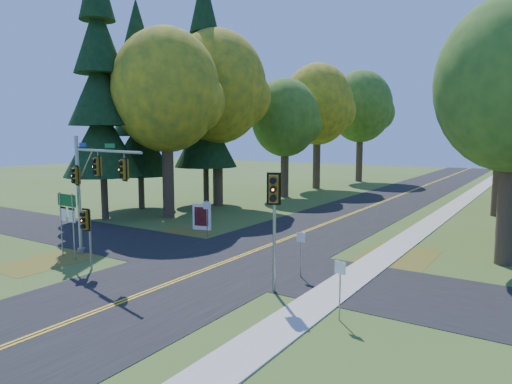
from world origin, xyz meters
The scene contains 27 objects.
ground centered at (0.00, 0.00, 0.00)m, with size 160.00×160.00×0.00m, color #3B551E.
road_main centered at (0.00, 0.00, 0.01)m, with size 8.00×160.00×0.02m, color black.
road_cross centered at (0.00, 2.00, 0.01)m, with size 60.00×6.00×0.02m, color black.
centerline_left centered at (-0.10, 0.00, 0.03)m, with size 0.10×160.00×0.01m, color gold.
centerline_right centered at (0.10, 0.00, 0.03)m, with size 0.10×160.00×0.01m, color gold.
sidewalk_east centered at (6.20, 0.00, 0.03)m, with size 1.60×160.00×0.06m, color #9E998E.
leaf_patch_w_near centered at (-6.50, 4.00, 0.01)m, with size 4.00×6.00×0.00m, color brown.
leaf_patch_e centered at (6.80, 6.00, 0.01)m, with size 3.50×8.00×0.00m, color brown.
leaf_patch_w_far centered at (-7.50, -3.00, 0.01)m, with size 3.00×5.00×0.00m, color brown.
tree_w_a centered at (-11.13, 9.38, 9.49)m, with size 8.00×8.00×14.15m.
tree_w_b centered at (-11.72, 16.29, 10.37)m, with size 8.60×8.60×15.38m.
tree_w_c centered at (-9.54, 24.47, 7.94)m, with size 6.80×6.80×11.91m.
tree_e_c centered at (9.88, 23.69, 10.66)m, with size 8.80×8.80×15.79m.
tree_w_d centered at (-10.13, 33.18, 9.78)m, with size 8.20×8.20×14.56m.
tree_e_d centered at (9.26, 32.87, 8.24)m, with size 7.00×7.00×12.32m.
tree_w_e centered at (-8.92, 44.09, 10.07)m, with size 8.40×8.40×14.97m.
pine_a centered at (-14.50, 6.00, 9.18)m, with size 5.60×5.60×19.48m.
pine_b centered at (-16.00, 11.00, 8.16)m, with size 5.60×5.60×17.31m.
pine_c centered at (-13.00, 16.00, 9.69)m, with size 5.60×5.60×20.56m.
traffic_mast centered at (-5.87, -1.60, 3.99)m, with size 6.67×1.81×6.20m.
east_signal_pole centered at (4.28, -0.97, 3.64)m, with size 0.52×0.63×4.80m.
ped_signal_pole centered at (-4.48, -2.99, 2.16)m, with size 0.46×0.53×2.91m.
route_sign_cluster centered at (-7.20, -2.11, 2.37)m, with size 1.57×0.18×3.36m.
info_kiosk centered at (-6.01, 6.99, 0.86)m, with size 1.24×0.53×1.73m.
reg_sign_e_north centered at (4.20, 1.49, 1.42)m, with size 0.40×0.06×2.07m.
reg_sign_e_south centered at (7.50, -2.03, 1.45)m, with size 0.40×0.08×2.12m.
reg_sign_w centered at (-4.31, 5.44, 1.57)m, with size 0.42×0.19×2.30m.
Camera 1 is at (13.20, -15.92, 6.18)m, focal length 32.00 mm.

